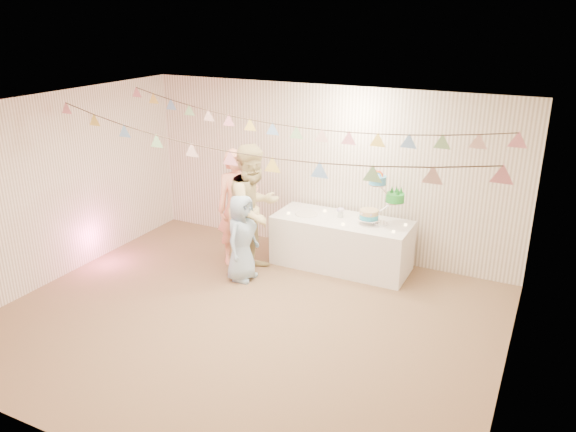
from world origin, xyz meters
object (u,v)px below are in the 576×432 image
at_px(person_adult_a, 238,208).
at_px(table, 341,243).
at_px(person_adult_b, 254,210).
at_px(person_child, 242,238).
at_px(cake_stand, 381,200).

bearing_deg(person_adult_a, table, -25.01).
relative_size(person_adult_b, person_child, 1.51).
bearing_deg(cake_stand, person_adult_a, -163.67).
distance_m(cake_stand, person_adult_a, 2.09).
bearing_deg(table, person_adult_b, -146.61).
bearing_deg(person_adult_b, person_adult_a, 80.06).
bearing_deg(person_adult_b, person_child, -170.04).
relative_size(cake_stand, person_adult_a, 0.42).
bearing_deg(table, person_child, -137.45).
height_order(person_adult_b, person_child, person_adult_b).
height_order(cake_stand, person_child, cake_stand).
relative_size(table, person_adult_b, 1.06).
height_order(cake_stand, person_adult_b, person_adult_b).
xyz_separation_m(person_adult_a, person_child, (0.34, -0.48, -0.24)).
distance_m(table, cake_stand, 0.92).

